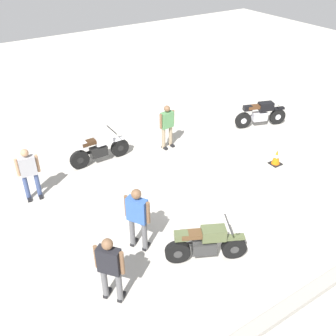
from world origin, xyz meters
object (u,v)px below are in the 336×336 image
at_px(motorcycle_silver_cruiser, 99,148).
at_px(person_in_black_shirt, 110,266).
at_px(motorcycle_black_cruiser, 261,114).
at_px(person_in_gray_shirt, 29,171).
at_px(person_in_blue_shirt, 137,215).
at_px(traffic_cone, 276,157).
at_px(motorcycle_olive_vintage, 206,244).
at_px(person_in_green_shirt, 167,124).

height_order(motorcycle_silver_cruiser, person_in_black_shirt, person_in_black_shirt).
xyz_separation_m(motorcycle_black_cruiser, person_in_gray_shirt, (8.83, -0.22, 0.40)).
distance_m(person_in_gray_shirt, person_in_blue_shirt, 3.79).
relative_size(person_in_gray_shirt, traffic_cone, 3.06).
bearing_deg(person_in_gray_shirt, person_in_black_shirt, 12.91).
xyz_separation_m(motorcycle_black_cruiser, motorcycle_silver_cruiser, (6.37, -0.97, 0.00)).
relative_size(motorcycle_olive_vintage, person_in_green_shirt, 1.14).
height_order(motorcycle_black_cruiser, motorcycle_silver_cruiser, same).
height_order(motorcycle_olive_vintage, person_in_blue_shirt, person_in_blue_shirt).
bearing_deg(person_in_black_shirt, motorcycle_black_cruiser, -11.99).
distance_m(person_in_green_shirt, person_in_blue_shirt, 5.08).
height_order(motorcycle_silver_cruiser, person_in_gray_shirt, person_in_gray_shirt).
xyz_separation_m(motorcycle_silver_cruiser, person_in_gray_shirt, (2.46, 0.75, 0.40)).
bearing_deg(traffic_cone, person_in_green_shirt, -51.03).
height_order(person_in_green_shirt, person_in_gray_shirt, person_in_gray_shirt).
distance_m(motorcycle_black_cruiser, person_in_blue_shirt, 7.98).
bearing_deg(motorcycle_silver_cruiser, person_in_black_shirt, -111.92).
bearing_deg(traffic_cone, motorcycle_olive_vintage, 24.47).
distance_m(motorcycle_black_cruiser, motorcycle_silver_cruiser, 6.44).
relative_size(motorcycle_olive_vintage, person_in_black_shirt, 1.06).
bearing_deg(motorcycle_olive_vintage, traffic_cone, 51.46).
xyz_separation_m(motorcycle_silver_cruiser, traffic_cone, (-4.80, 3.32, -0.26)).
bearing_deg(person_in_black_shirt, traffic_cone, -23.18).
bearing_deg(person_in_gray_shirt, motorcycle_silver_cruiser, 115.66).
bearing_deg(person_in_green_shirt, person_in_gray_shirt, -90.62).
xyz_separation_m(person_in_gray_shirt, person_in_black_shirt, (-0.33, 4.49, 0.06)).
height_order(motorcycle_silver_cruiser, person_in_blue_shirt, person_in_blue_shirt).
height_order(person_in_gray_shirt, person_in_blue_shirt, person_in_blue_shirt).
distance_m(motorcycle_olive_vintage, traffic_cone, 5.05).
height_order(person_in_gray_shirt, person_in_black_shirt, person_in_black_shirt).
bearing_deg(person_in_blue_shirt, person_in_gray_shirt, 83.33).
distance_m(person_in_black_shirt, traffic_cone, 7.23).
bearing_deg(person_in_black_shirt, person_in_blue_shirt, 1.60).
xyz_separation_m(person_in_green_shirt, person_in_gray_shirt, (4.88, 0.37, 0.03)).
bearing_deg(motorcycle_black_cruiser, motorcycle_silver_cruiser, -169.34).
height_order(person_in_blue_shirt, traffic_cone, person_in_blue_shirt).
bearing_deg(motorcycle_silver_cruiser, motorcycle_black_cruiser, -8.42).
height_order(motorcycle_olive_vintage, traffic_cone, motorcycle_olive_vintage).
bearing_deg(traffic_cone, person_in_black_shirt, 15.48).
bearing_deg(motorcycle_olive_vintage, motorcycle_black_cruiser, 62.78).
xyz_separation_m(motorcycle_olive_vintage, motorcycle_silver_cruiser, (0.21, -5.41, 0.03)).
distance_m(motorcycle_black_cruiser, traffic_cone, 2.84).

